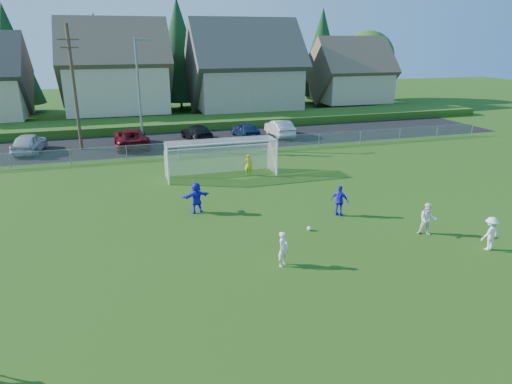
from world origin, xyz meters
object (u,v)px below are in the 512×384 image
Objects in this scene: goalkeeper at (248,165)px; car_f at (280,128)px; car_d at (197,133)px; player_white_a at (283,249)px; player_blue_a at (340,201)px; player_blue_b at (196,198)px; car_c at (131,138)px; car_e at (245,130)px; soccer_ball at (309,228)px; soccer_goal at (221,152)px; player_white_b at (428,219)px; car_a at (29,143)px; player_white_c at (490,233)px.

car_f reaches higher than goalkeeper.
player_white_a is at bearing 80.10° from car_d.
player_blue_a is 21.10m from car_d.
player_blue_b reaches higher than player_white_a.
car_c is at bearing 61.73° from player_white_a.
player_blue_a is at bearing 84.44° from car_e.
soccer_ball is 0.13× the size of player_blue_a.
car_e is at bearing -177.28° from car_c.
car_d is 0.65× the size of soccer_goal.
car_c reaches higher than car_d.
player_white_b is 24.35m from car_e.
soccer_goal is at bearing -125.02° from player_blue_b.
car_a is at bearing 161.56° from player_white_b.
car_a is (-10.65, 17.45, -0.04)m from player_blue_b.
player_white_b reaches higher than car_d.
player_white_a is 25.76m from car_e.
car_f is 0.63× the size of soccer_goal.
car_f is (4.01, 20.27, -0.05)m from player_blue_a.
car_d is at bearing -173.47° from car_c.
soccer_goal is (2.82, 6.42, 0.78)m from player_blue_b.
player_white_a is 0.97× the size of player_white_c.
player_white_b is at bearing 97.59° from car_d.
car_e is 3.28m from car_f.
player_blue_a is 0.22× the size of soccer_goal.
car_f is at bearing -55.27° from player_blue_a.
soccer_goal reaches higher than player_white_c.
car_f reaches higher than car_d.
car_e is (18.52, 0.66, -0.07)m from car_a.
soccer_goal is at bearing 4.70° from goalkeeper.
player_blue_a is 8.89m from goalkeeper.
car_d is at bearing 87.76° from soccer_goal.
car_a reaches higher than car_e.
goalkeeper is 12.29m from car_d.
car_e is at bearing 66.68° from soccer_goal.
player_blue_a is 0.35× the size of car_a.
player_blue_b reaches higher than car_c.
soccer_goal is (-7.08, 12.57, 0.83)m from player_white_b.
soccer_ball is 8.01m from player_white_c.
car_d is 7.85m from car_f.
car_e reaches higher than soccer_ball.
car_e is (3.07, 22.17, 0.63)m from soccer_ball.
player_white_a is 0.31× the size of car_a.
player_blue_b is at bearing 139.79° from soccer_ball.
soccer_ball is 5.57m from player_white_b.
car_d is at bearing 93.91° from soccer_ball.
player_white_b is 1.06× the size of goalkeeper.
car_a is 17.44m from soccer_goal.
goalkeeper is 0.31× the size of car_d.
car_f is (21.76, 0.15, -0.03)m from car_a.
soccer_goal is (-8.72, 14.72, 0.86)m from player_white_c.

